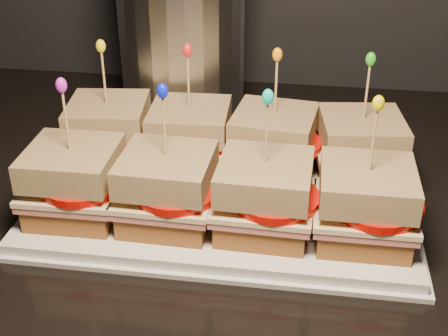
# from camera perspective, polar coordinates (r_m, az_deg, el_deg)

# --- Properties ---
(granite_slab) EXTENTS (2.35, 0.74, 0.03)m
(granite_slab) POSITION_cam_1_polar(r_m,az_deg,el_deg) (0.84, 18.10, -3.51)
(granite_slab) COLOR black
(granite_slab) RESTS_ON cabinet
(platter) EXTENTS (0.45, 0.28, 0.02)m
(platter) POSITION_cam_1_polar(r_m,az_deg,el_deg) (0.76, -0.00, -3.01)
(platter) COLOR white
(platter) RESTS_ON granite_slab
(platter_rim) EXTENTS (0.46, 0.29, 0.01)m
(platter_rim) POSITION_cam_1_polar(r_m,az_deg,el_deg) (0.77, -0.00, -3.39)
(platter_rim) COLOR white
(platter_rim) RESTS_ON granite_slab
(sandwich_0_bread_bot) EXTENTS (0.11, 0.11, 0.03)m
(sandwich_0_bread_bot) POSITION_cam_1_polar(r_m,az_deg,el_deg) (0.84, -10.26, 1.51)
(sandwich_0_bread_bot) COLOR #593312
(sandwich_0_bread_bot) RESTS_ON platter
(sandwich_0_ham) EXTENTS (0.12, 0.11, 0.01)m
(sandwich_0_ham) POSITION_cam_1_polar(r_m,az_deg,el_deg) (0.83, -10.37, 2.56)
(sandwich_0_ham) COLOR #CE6763
(sandwich_0_ham) RESTS_ON sandwich_0_bread_bot
(sandwich_0_cheese) EXTENTS (0.12, 0.12, 0.01)m
(sandwich_0_cheese) POSITION_cam_1_polar(r_m,az_deg,el_deg) (0.83, -10.41, 2.99)
(sandwich_0_cheese) COLOR beige
(sandwich_0_cheese) RESTS_ON sandwich_0_ham
(sandwich_0_tomato) EXTENTS (0.10, 0.10, 0.01)m
(sandwich_0_tomato) POSITION_cam_1_polar(r_m,az_deg,el_deg) (0.82, -9.78, 3.23)
(sandwich_0_tomato) COLOR red
(sandwich_0_tomato) RESTS_ON sandwich_0_cheese
(sandwich_0_bread_top) EXTENTS (0.11, 0.11, 0.03)m
(sandwich_0_bread_top) POSITION_cam_1_polar(r_m,az_deg,el_deg) (0.82, -10.59, 4.79)
(sandwich_0_bread_top) COLOR #542911
(sandwich_0_bread_top) RESTS_ON sandwich_0_tomato
(sandwich_0_pick) EXTENTS (0.00, 0.00, 0.09)m
(sandwich_0_pick) POSITION_cam_1_polar(r_m,az_deg,el_deg) (0.80, -10.89, 7.83)
(sandwich_0_pick) COLOR tan
(sandwich_0_pick) RESTS_ON sandwich_0_bread_top
(sandwich_0_frill) EXTENTS (0.01, 0.01, 0.02)m
(sandwich_0_frill) POSITION_cam_1_polar(r_m,az_deg,el_deg) (0.79, -11.20, 10.88)
(sandwich_0_frill) COLOR yellow
(sandwich_0_frill) RESTS_ON sandwich_0_pick
(sandwich_1_bread_bot) EXTENTS (0.10, 0.10, 0.03)m
(sandwich_1_bread_bot) POSITION_cam_1_polar(r_m,az_deg,el_deg) (0.82, -3.07, 1.01)
(sandwich_1_bread_bot) COLOR #593312
(sandwich_1_bread_bot) RESTS_ON platter
(sandwich_1_ham) EXTENTS (0.11, 0.11, 0.01)m
(sandwich_1_ham) POSITION_cam_1_polar(r_m,az_deg,el_deg) (0.81, -3.10, 2.10)
(sandwich_1_ham) COLOR #CE6763
(sandwich_1_ham) RESTS_ON sandwich_1_bread_bot
(sandwich_1_cheese) EXTENTS (0.11, 0.11, 0.01)m
(sandwich_1_cheese) POSITION_cam_1_polar(r_m,az_deg,el_deg) (0.80, -3.11, 2.54)
(sandwich_1_cheese) COLOR beige
(sandwich_1_cheese) RESTS_ON sandwich_1_ham
(sandwich_1_tomato) EXTENTS (0.10, 0.10, 0.01)m
(sandwich_1_tomato) POSITION_cam_1_polar(r_m,az_deg,el_deg) (0.79, -2.36, 2.78)
(sandwich_1_tomato) COLOR red
(sandwich_1_tomato) RESTS_ON sandwich_1_cheese
(sandwich_1_bread_top) EXTENTS (0.10, 0.10, 0.03)m
(sandwich_1_bread_top) POSITION_cam_1_polar(r_m,az_deg,el_deg) (0.79, -3.17, 4.40)
(sandwich_1_bread_top) COLOR #542911
(sandwich_1_bread_top) RESTS_ON sandwich_1_tomato
(sandwich_1_pick) EXTENTS (0.00, 0.00, 0.09)m
(sandwich_1_pick) POSITION_cam_1_polar(r_m,az_deg,el_deg) (0.77, -3.26, 7.54)
(sandwich_1_pick) COLOR tan
(sandwich_1_pick) RESTS_ON sandwich_1_bread_top
(sandwich_1_frill) EXTENTS (0.01, 0.01, 0.02)m
(sandwich_1_frill) POSITION_cam_1_polar(r_m,az_deg,el_deg) (0.76, -3.36, 10.70)
(sandwich_1_frill) COLOR red
(sandwich_1_frill) RESTS_ON sandwich_1_pick
(sandwich_2_bread_bot) EXTENTS (0.11, 0.11, 0.03)m
(sandwich_2_bread_bot) POSITION_cam_1_polar(r_m,az_deg,el_deg) (0.80, 4.47, 0.48)
(sandwich_2_bread_bot) COLOR #593312
(sandwich_2_bread_bot) RESTS_ON platter
(sandwich_2_ham) EXTENTS (0.12, 0.11, 0.01)m
(sandwich_2_ham) POSITION_cam_1_polar(r_m,az_deg,el_deg) (0.79, 4.52, 1.58)
(sandwich_2_ham) COLOR #CE6763
(sandwich_2_ham) RESTS_ON sandwich_2_bread_bot
(sandwich_2_cheese) EXTENTS (0.12, 0.12, 0.01)m
(sandwich_2_cheese) POSITION_cam_1_polar(r_m,az_deg,el_deg) (0.79, 4.54, 2.03)
(sandwich_2_cheese) COLOR beige
(sandwich_2_cheese) RESTS_ON sandwich_2_ham
(sandwich_2_tomato) EXTENTS (0.10, 0.10, 0.01)m
(sandwich_2_tomato) POSITION_cam_1_polar(r_m,az_deg,el_deg) (0.78, 5.40, 2.25)
(sandwich_2_tomato) COLOR red
(sandwich_2_tomato) RESTS_ON sandwich_2_cheese
(sandwich_2_bread_top) EXTENTS (0.11, 0.11, 0.03)m
(sandwich_2_bread_top) POSITION_cam_1_polar(r_m,az_deg,el_deg) (0.78, 4.62, 3.90)
(sandwich_2_bread_top) COLOR #542911
(sandwich_2_bread_top) RESTS_ON sandwich_2_tomato
(sandwich_2_pick) EXTENTS (0.00, 0.00, 0.09)m
(sandwich_2_pick) POSITION_cam_1_polar(r_m,az_deg,el_deg) (0.76, 4.76, 7.09)
(sandwich_2_pick) COLOR tan
(sandwich_2_pick) RESTS_ON sandwich_2_bread_top
(sandwich_2_frill) EXTENTS (0.01, 0.01, 0.02)m
(sandwich_2_frill) POSITION_cam_1_polar(r_m,az_deg,el_deg) (0.74, 4.90, 10.29)
(sandwich_2_frill) COLOR orange
(sandwich_2_frill) RESTS_ON sandwich_2_pick
(sandwich_3_bread_bot) EXTENTS (0.11, 0.11, 0.03)m
(sandwich_3_bread_bot) POSITION_cam_1_polar(r_m,az_deg,el_deg) (0.80, 12.12, -0.07)
(sandwich_3_bread_bot) COLOR #593312
(sandwich_3_bread_bot) RESTS_ON platter
(sandwich_3_ham) EXTENTS (0.12, 0.11, 0.01)m
(sandwich_3_ham) POSITION_cam_1_polar(r_m,az_deg,el_deg) (0.80, 12.24, 1.02)
(sandwich_3_ham) COLOR #CE6763
(sandwich_3_ham) RESTS_ON sandwich_3_bread_bot
(sandwich_3_cheese) EXTENTS (0.12, 0.12, 0.01)m
(sandwich_3_cheese) POSITION_cam_1_polar(r_m,az_deg,el_deg) (0.79, 12.30, 1.47)
(sandwich_3_cheese) COLOR beige
(sandwich_3_cheese) RESTS_ON sandwich_3_ham
(sandwich_3_tomato) EXTENTS (0.10, 0.10, 0.01)m
(sandwich_3_tomato) POSITION_cam_1_polar(r_m,az_deg,el_deg) (0.79, 13.24, 1.68)
(sandwich_3_tomato) COLOR red
(sandwich_3_tomato) RESTS_ON sandwich_3_cheese
(sandwich_3_bread_top) EXTENTS (0.11, 0.11, 0.03)m
(sandwich_3_bread_top) POSITION_cam_1_polar(r_m,az_deg,el_deg) (0.78, 12.52, 3.33)
(sandwich_3_bread_top) COLOR #542911
(sandwich_3_bread_top) RESTS_ON sandwich_3_tomato
(sandwich_3_pick) EXTENTS (0.00, 0.00, 0.09)m
(sandwich_3_pick) POSITION_cam_1_polar(r_m,az_deg,el_deg) (0.76, 12.89, 6.49)
(sandwich_3_pick) COLOR tan
(sandwich_3_pick) RESTS_ON sandwich_3_bread_top
(sandwich_3_frill) EXTENTS (0.01, 0.01, 0.02)m
(sandwich_3_frill) POSITION_cam_1_polar(r_m,az_deg,el_deg) (0.75, 13.27, 9.67)
(sandwich_3_frill) COLOR green
(sandwich_3_frill) RESTS_ON sandwich_3_pick
(sandwich_4_bread_bot) EXTENTS (0.10, 0.10, 0.03)m
(sandwich_4_bread_bot) POSITION_cam_1_polar(r_m,az_deg,el_deg) (0.74, -13.26, -3.13)
(sandwich_4_bread_bot) COLOR #593312
(sandwich_4_bread_bot) RESTS_ON platter
(sandwich_4_ham) EXTENTS (0.11, 0.10, 0.01)m
(sandwich_4_ham) POSITION_cam_1_polar(r_m,az_deg,el_deg) (0.73, -13.42, -1.98)
(sandwich_4_ham) COLOR #CE6763
(sandwich_4_ham) RESTS_ON sandwich_4_bread_bot
(sandwich_4_cheese) EXTENTS (0.11, 0.11, 0.01)m
(sandwich_4_cheese) POSITION_cam_1_polar(r_m,az_deg,el_deg) (0.72, -13.48, -1.51)
(sandwich_4_cheese) COLOR beige
(sandwich_4_cheese) RESTS_ON sandwich_4_ham
(sandwich_4_tomato) EXTENTS (0.10, 0.10, 0.01)m
(sandwich_4_tomato) POSITION_cam_1_polar(r_m,az_deg,el_deg) (0.71, -12.81, -1.31)
(sandwich_4_tomato) COLOR red
(sandwich_4_tomato) RESTS_ON sandwich_4_cheese
(sandwich_4_bread_top) EXTENTS (0.10, 0.10, 0.03)m
(sandwich_4_bread_top) POSITION_cam_1_polar(r_m,az_deg,el_deg) (0.71, -13.74, 0.48)
(sandwich_4_bread_top) COLOR #542911
(sandwich_4_bread_top) RESTS_ON sandwich_4_tomato
(sandwich_4_pick) EXTENTS (0.00, 0.00, 0.09)m
(sandwich_4_pick) POSITION_cam_1_polar(r_m,az_deg,el_deg) (0.69, -14.19, 3.88)
(sandwich_4_pick) COLOR tan
(sandwich_4_pick) RESTS_ON sandwich_4_bread_top
(sandwich_4_frill) EXTENTS (0.01, 0.01, 0.02)m
(sandwich_4_frill) POSITION_cam_1_polar(r_m,az_deg,el_deg) (0.67, -14.66, 7.34)
(sandwich_4_frill) COLOR #CB1DC6
(sandwich_4_frill) RESTS_ON sandwich_4_pick
(sandwich_5_bread_bot) EXTENTS (0.10, 0.10, 0.03)m
(sandwich_5_bread_bot) POSITION_cam_1_polar(r_m,az_deg,el_deg) (0.71, -5.09, -3.89)
(sandwich_5_bread_bot) COLOR #593312
(sandwich_5_bread_bot) RESTS_ON platter
(sandwich_5_ham) EXTENTS (0.11, 0.10, 0.01)m
(sandwich_5_ham) POSITION_cam_1_polar(r_m,az_deg,el_deg) (0.70, -5.15, -2.70)
(sandwich_5_ham) COLOR #CE6763
(sandwich_5_ham) RESTS_ON sandwich_5_bread_bot
(sandwich_5_cheese) EXTENTS (0.11, 0.11, 0.01)m
(sandwich_5_cheese) POSITION_cam_1_polar(r_m,az_deg,el_deg) (0.69, -5.18, -2.21)
(sandwich_5_cheese) COLOR beige
(sandwich_5_cheese) RESTS_ON sandwich_5_ham
(sandwich_5_tomato) EXTENTS (0.10, 0.10, 0.01)m
(sandwich_5_tomato) POSITION_cam_1_polar(r_m,az_deg,el_deg) (0.68, -4.34, -2.01)
(sandwich_5_tomato) COLOR red
(sandwich_5_tomato) RESTS_ON sandwich_5_cheese
(sandwich_5_bread_top) EXTENTS (0.10, 0.10, 0.03)m
(sandwich_5_bread_top) POSITION_cam_1_polar(r_m,az_deg,el_deg) (0.68, -5.29, -0.14)
(sandwich_5_bread_top) COLOR #542911
(sandwich_5_bread_top) RESTS_ON sandwich_5_tomato
(sandwich_5_pick) EXTENTS (0.00, 0.00, 0.09)m
(sandwich_5_pick) POSITION_cam_1_polar(r_m,az_deg,el_deg) (0.66, -5.47, 3.40)
(sandwich_5_pick) COLOR tan
(sandwich_5_pick) RESTS_ON sandwich_5_bread_top
(sandwich_5_frill) EXTENTS (0.01, 0.01, 0.02)m
(sandwich_5_frill) POSITION_cam_1_polar(r_m,az_deg,el_deg) (0.64, -5.66, 7.03)
(sandwich_5_frill) COLOR #0C1AD4
(sandwich_5_frill) RESTS_ON sandwich_5_pick
(sandwich_6_bread_bot) EXTENTS (0.10, 0.10, 0.03)m
(sandwich_6_bread_bot) POSITION_cam_1_polar(r_m,az_deg,el_deg) (0.69, 3.63, -4.61)
(sandwich_6_bread_bot) COLOR #593312
(sandwich_6_bread_bot) RESTS_ON platter
(sandwich_6_ham) EXTENTS (0.11, 0.11, 0.01)m
(sandwich_6_ham) POSITION_cam_1_polar(r_m,az_deg,el_deg) (0.68, 3.67, -3.40)
(sandwich_6_ham) COLOR #CE6763
(sandwich_6_ham) RESTS_ON sandwich_6_bread_bot
(sandwich_6_cheese) EXTENTS (0.11, 0.11, 0.01)m
(sandwich_6_cheese) POSITION_cam_1_polar(r_m,az_deg,el_deg) (0.68, 3.69, -2.91)
(sandwich_6_cheese) COLOR beige
(sandwich_6_cheese) RESTS_ON sandwich_6_ham
(sandwich_6_tomato) EXTENTS (0.10, 0.10, 0.01)m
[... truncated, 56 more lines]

